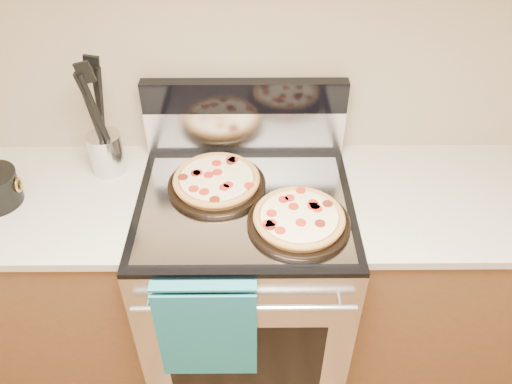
{
  "coord_description": "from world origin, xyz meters",
  "views": [
    {
      "loc": [
        0.03,
        0.33,
        2.07
      ],
      "look_at": [
        0.04,
        1.55,
        1.04
      ],
      "focal_mm": 35.0,
      "sensor_mm": 36.0,
      "label": 1
    }
  ],
  "objects_px": {
    "pepperoni_pizza_back": "(217,181)",
    "utensil_crock": "(107,153)",
    "range_body": "(246,286)",
    "pepperoni_pizza_front": "(299,219)"
  },
  "relations": [
    {
      "from": "pepperoni_pizza_back",
      "to": "utensil_crock",
      "type": "relative_size",
      "value": 2.22
    },
    {
      "from": "utensil_crock",
      "to": "range_body",
      "type": "bearing_deg",
      "value": -20.59
    },
    {
      "from": "range_body",
      "to": "pepperoni_pizza_front",
      "type": "distance_m",
      "value": 0.55
    },
    {
      "from": "range_body",
      "to": "pepperoni_pizza_front",
      "type": "relative_size",
      "value": 2.68
    },
    {
      "from": "range_body",
      "to": "pepperoni_pizza_back",
      "type": "height_order",
      "value": "pepperoni_pizza_back"
    },
    {
      "from": "utensil_crock",
      "to": "pepperoni_pizza_front",
      "type": "bearing_deg",
      "value": -24.96
    },
    {
      "from": "pepperoni_pizza_front",
      "to": "utensil_crock",
      "type": "bearing_deg",
      "value": 155.04
    },
    {
      "from": "range_body",
      "to": "pepperoni_pizza_back",
      "type": "distance_m",
      "value": 0.51
    },
    {
      "from": "range_body",
      "to": "pepperoni_pizza_back",
      "type": "relative_size",
      "value": 2.59
    },
    {
      "from": "range_body",
      "to": "utensil_crock",
      "type": "relative_size",
      "value": 5.76
    }
  ]
}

